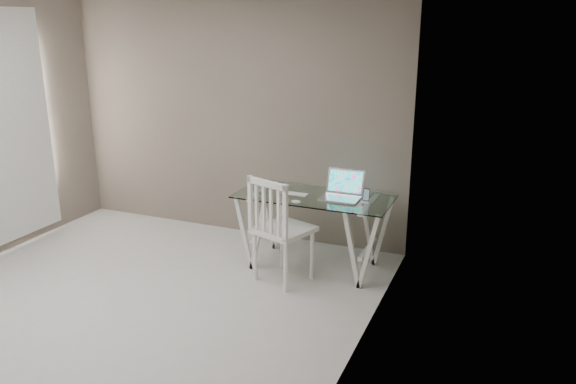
% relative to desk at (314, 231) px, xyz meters
% --- Properties ---
extents(room, '(4.50, 4.52, 2.71)m').
position_rel_desk_xyz_m(room, '(-1.26, -1.60, 1.33)').
color(room, '#B7B4AF').
rests_on(room, ground).
extents(desk, '(1.50, 0.70, 0.75)m').
position_rel_desk_xyz_m(desk, '(0.00, 0.00, 0.00)').
color(desk, silver).
rests_on(desk, ground).
extents(chair, '(0.60, 0.60, 1.03)m').
position_rel_desk_xyz_m(chair, '(-0.19, -0.45, 0.18)').
color(chair, white).
rests_on(chair, ground).
extents(laptop, '(0.37, 0.34, 0.25)m').
position_rel_desk_xyz_m(laptop, '(0.27, 0.06, 0.42)').
color(laptop, silver).
rests_on(laptop, desk).
extents(keyboard, '(0.26, 0.11, 0.01)m').
position_rel_desk_xyz_m(keyboard, '(-0.19, -0.03, 0.37)').
color(keyboard, silver).
rests_on(keyboard, desk).
extents(mouse, '(0.10, 0.06, 0.03)m').
position_rel_desk_xyz_m(mouse, '(-0.07, -0.29, 0.38)').
color(mouse, silver).
rests_on(mouse, desk).
extents(phone_dock, '(0.07, 0.07, 0.13)m').
position_rel_desk_xyz_m(phone_dock, '(0.52, -0.02, 0.40)').
color(phone_dock, white).
rests_on(phone_dock, desk).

